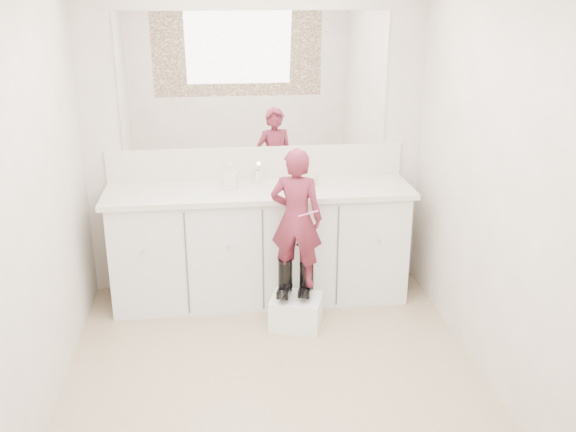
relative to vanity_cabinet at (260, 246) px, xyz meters
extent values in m
plane|color=#917A5F|center=(0.00, -1.23, -0.42)|extent=(3.00, 3.00, 0.00)
plane|color=#BEB1A2|center=(0.00, 0.27, 0.77)|extent=(2.60, 0.00, 2.60)
plane|color=#BEB1A2|center=(0.00, -2.73, 0.77)|extent=(2.60, 0.00, 2.60)
plane|color=#BEB1A2|center=(-1.30, -1.23, 0.78)|extent=(0.00, 3.00, 3.00)
plane|color=#BEB1A2|center=(1.30, -1.23, 0.78)|extent=(0.00, 3.00, 3.00)
cube|color=silver|center=(0.00, 0.00, 0.00)|extent=(2.20, 0.55, 0.85)
cube|color=beige|center=(0.00, -0.01, 0.45)|extent=(2.28, 0.58, 0.04)
cube|color=beige|center=(0.00, 0.26, 0.59)|extent=(2.28, 0.03, 0.25)
cube|color=white|center=(0.00, 0.26, 1.22)|extent=(2.00, 0.02, 1.00)
cube|color=#472819|center=(0.00, -2.71, 1.22)|extent=(2.00, 0.01, 1.20)
cylinder|color=silver|center=(0.00, 0.15, 0.52)|extent=(0.08, 0.08, 0.10)
imported|color=beige|center=(0.41, 0.03, 0.51)|extent=(0.11, 0.11, 0.09)
imported|color=silver|center=(-0.20, 0.01, 0.56)|extent=(0.11, 0.11, 0.19)
cube|color=white|center=(0.22, -0.49, -0.31)|extent=(0.42, 0.38, 0.22)
imported|color=#A33253|center=(0.22, -0.48, 0.39)|extent=(0.41, 0.33, 0.98)
cylinder|color=pink|center=(0.29, -0.55, 0.45)|extent=(0.13, 0.05, 0.06)
camera|label=1|loc=(-0.33, -4.54, 1.89)|focal=40.00mm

